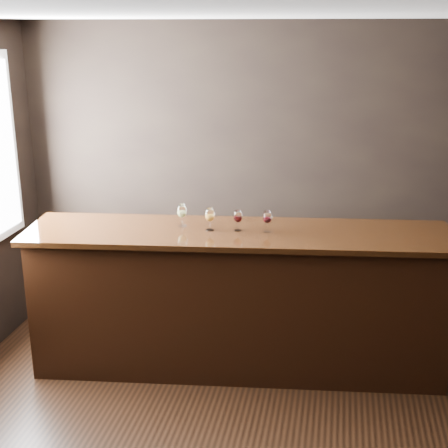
% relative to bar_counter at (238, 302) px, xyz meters
% --- Properties ---
extents(room_shell, '(5.02, 4.52, 2.81)m').
position_rel_bar_counter_xyz_m(room_shell, '(0.09, -1.25, 1.23)').
color(room_shell, black).
rests_on(room_shell, ground).
extents(bar_counter, '(3.34, 1.07, 1.15)m').
position_rel_bar_counter_xyz_m(bar_counter, '(0.00, 0.00, 0.00)').
color(bar_counter, black).
rests_on(bar_counter, ground).
extents(bar_top, '(3.46, 1.16, 0.04)m').
position_rel_bar_counter_xyz_m(bar_top, '(-0.00, 0.00, 0.60)').
color(bar_top, black).
rests_on(bar_top, bar_counter).
extents(back_bar_shelf, '(2.74, 0.40, 0.98)m').
position_rel_bar_counter_xyz_m(back_bar_shelf, '(0.42, 0.67, -0.08)').
color(back_bar_shelf, black).
rests_on(back_bar_shelf, ground).
extents(glass_white, '(0.08, 0.08, 0.18)m').
position_rel_bar_counter_xyz_m(glass_white, '(-0.47, 0.03, 0.74)').
color(glass_white, white).
rests_on(glass_white, bar_top).
extents(glass_amber, '(0.08, 0.08, 0.18)m').
position_rel_bar_counter_xyz_m(glass_amber, '(-0.23, -0.02, 0.74)').
color(glass_amber, white).
rests_on(glass_amber, bar_top).
extents(glass_red_a, '(0.07, 0.07, 0.17)m').
position_rel_bar_counter_xyz_m(glass_red_a, '(-0.01, 0.01, 0.73)').
color(glass_red_a, white).
rests_on(glass_red_a, bar_top).
extents(glass_red_b, '(0.07, 0.07, 0.17)m').
position_rel_bar_counter_xyz_m(glass_red_b, '(0.22, 0.02, 0.74)').
color(glass_red_b, white).
rests_on(glass_red_b, bar_top).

